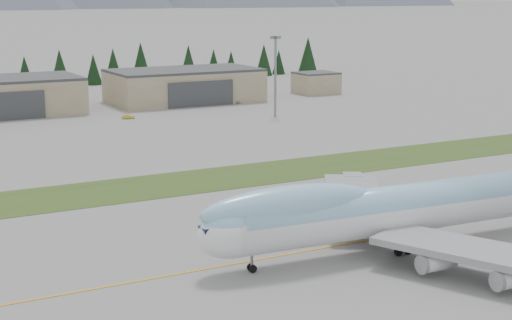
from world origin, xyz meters
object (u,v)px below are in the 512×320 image
hangar_right (185,85)px  service_vehicle_c (236,103)px  boeing_747_freighter (397,208)px  service_vehicle_b (128,119)px

hangar_right → service_vehicle_c: hangar_right is taller
boeing_747_freighter → hangar_right: 158.68m
boeing_747_freighter → service_vehicle_c: boeing_747_freighter is taller
service_vehicle_b → hangar_right: bearing=-28.4°
boeing_747_freighter → service_vehicle_b: bearing=90.8°
boeing_747_freighter → service_vehicle_b: size_ratio=18.37×
hangar_right → boeing_747_freighter: bearing=-102.6°
hangar_right → service_vehicle_b: 39.07m
service_vehicle_c → boeing_747_freighter: bearing=-127.5°
service_vehicle_b → service_vehicle_c: size_ratio=0.95×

